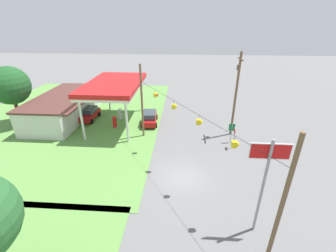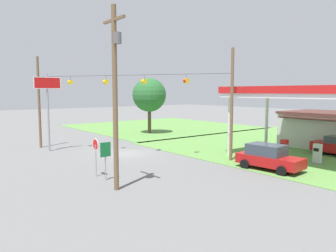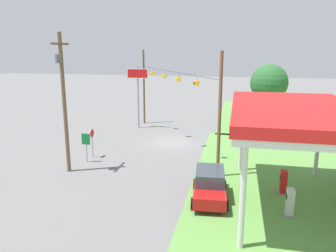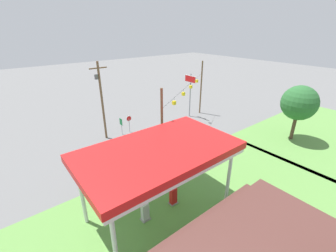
{
  "view_description": "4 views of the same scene",
  "coord_description": "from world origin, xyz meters",
  "px_view_note": "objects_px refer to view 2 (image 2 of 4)",
  "views": [
    {
      "loc": [
        -16.86,
        0.22,
        13.28
      ],
      "look_at": [
        4.61,
        1.7,
        3.01
      ],
      "focal_mm": 24.0,
      "sensor_mm": 36.0,
      "label": 1
    },
    {
      "loc": [
        25.03,
        -14.83,
        5.51
      ],
      "look_at": [
        5.13,
        0.79,
        2.84
      ],
      "focal_mm": 35.0,
      "sensor_mm": 36.0,
      "label": 2
    },
    {
      "loc": [
        30.3,
        6.13,
        8.99
      ],
      "look_at": [
        5.71,
        0.89,
        3.05
      ],
      "focal_mm": 35.0,
      "sensor_mm": 36.0,
      "label": 3
    },
    {
      "loc": [
        19.55,
        20.61,
        13.79
      ],
      "look_at": [
        3.91,
        0.92,
        2.72
      ],
      "focal_mm": 24.0,
      "sensor_mm": 36.0,
      "label": 4
    }
  ],
  "objects_px": {
    "fuel_pump_near": "(284,149)",
    "stop_sign_roadside": "(96,149)",
    "gas_station_canopy": "(303,93)",
    "route_sign": "(105,153)",
    "tree_west_verge": "(149,95)",
    "car_at_pumps_front": "(269,157)",
    "stop_sign_overhead": "(48,96)",
    "utility_pole_main": "(115,89)",
    "fuel_pump_far": "(317,155)"
  },
  "relations": [
    {
      "from": "fuel_pump_near",
      "to": "stop_sign_roadside",
      "type": "distance_m",
      "value": 15.5
    },
    {
      "from": "gas_station_canopy",
      "to": "stop_sign_roadside",
      "type": "relative_size",
      "value": 4.61
    },
    {
      "from": "route_sign",
      "to": "tree_west_verge",
      "type": "bearing_deg",
      "value": 138.32
    },
    {
      "from": "gas_station_canopy",
      "to": "tree_west_verge",
      "type": "relative_size",
      "value": 1.59
    },
    {
      "from": "car_at_pumps_front",
      "to": "stop_sign_overhead",
      "type": "distance_m",
      "value": 19.94
    },
    {
      "from": "route_sign",
      "to": "tree_west_verge",
      "type": "distance_m",
      "value": 23.29
    },
    {
      "from": "car_at_pumps_front",
      "to": "utility_pole_main",
      "type": "height_order",
      "value": "utility_pole_main"
    },
    {
      "from": "stop_sign_overhead",
      "to": "tree_west_verge",
      "type": "relative_size",
      "value": 0.98
    },
    {
      "from": "fuel_pump_far",
      "to": "stop_sign_overhead",
      "type": "relative_size",
      "value": 0.22
    },
    {
      "from": "route_sign",
      "to": "stop_sign_overhead",
      "type": "bearing_deg",
      "value": 177.19
    },
    {
      "from": "stop_sign_roadside",
      "to": "fuel_pump_near",
      "type": "bearing_deg",
      "value": -105.92
    },
    {
      "from": "fuel_pump_near",
      "to": "car_at_pumps_front",
      "type": "bearing_deg",
      "value": -70.18
    },
    {
      "from": "gas_station_canopy",
      "to": "route_sign",
      "type": "relative_size",
      "value": 4.8
    },
    {
      "from": "car_at_pumps_front",
      "to": "route_sign",
      "type": "distance_m",
      "value": 11.33
    },
    {
      "from": "fuel_pump_far",
      "to": "stop_sign_overhead",
      "type": "xyz_separation_m",
      "value": [
        -18.1,
        -14.21,
        4.38
      ]
    },
    {
      "from": "fuel_pump_near",
      "to": "fuel_pump_far",
      "type": "xyz_separation_m",
      "value": [
        2.82,
        0.0,
        0.0
      ]
    },
    {
      "from": "tree_west_verge",
      "to": "stop_sign_roadside",
      "type": "bearing_deg",
      "value": -43.95
    },
    {
      "from": "stop_sign_roadside",
      "to": "fuel_pump_far",
      "type": "bearing_deg",
      "value": -115.41
    },
    {
      "from": "fuel_pump_near",
      "to": "car_at_pumps_front",
      "type": "height_order",
      "value": "car_at_pumps_front"
    },
    {
      "from": "car_at_pumps_front",
      "to": "route_sign",
      "type": "relative_size",
      "value": 1.95
    },
    {
      "from": "fuel_pump_near",
      "to": "route_sign",
      "type": "bearing_deg",
      "value": -101.38
    },
    {
      "from": "fuel_pump_near",
      "to": "tree_west_verge",
      "type": "height_order",
      "value": "tree_west_verge"
    },
    {
      "from": "fuel_pump_far",
      "to": "tree_west_verge",
      "type": "relative_size",
      "value": 0.22
    },
    {
      "from": "fuel_pump_far",
      "to": "gas_station_canopy",
      "type": "bearing_deg",
      "value": 179.93
    },
    {
      "from": "car_at_pumps_front",
      "to": "stop_sign_roadside",
      "type": "relative_size",
      "value": 1.87
    },
    {
      "from": "route_sign",
      "to": "utility_pole_main",
      "type": "distance_m",
      "value": 4.53
    },
    {
      "from": "car_at_pumps_front",
      "to": "stop_sign_overhead",
      "type": "relative_size",
      "value": 0.66
    },
    {
      "from": "fuel_pump_near",
      "to": "fuel_pump_far",
      "type": "bearing_deg",
      "value": 0.0
    },
    {
      "from": "fuel_pump_far",
      "to": "stop_sign_roadside",
      "type": "height_order",
      "value": "stop_sign_roadside"
    },
    {
      "from": "gas_station_canopy",
      "to": "fuel_pump_near",
      "type": "height_order",
      "value": "gas_station_canopy"
    },
    {
      "from": "stop_sign_overhead",
      "to": "tree_west_verge",
      "type": "bearing_deg",
      "value": 108.46
    },
    {
      "from": "gas_station_canopy",
      "to": "tree_west_verge",
      "type": "distance_m",
      "value": 21.62
    },
    {
      "from": "stop_sign_overhead",
      "to": "utility_pole_main",
      "type": "relative_size",
      "value": 0.7
    },
    {
      "from": "car_at_pumps_front",
      "to": "utility_pole_main",
      "type": "bearing_deg",
      "value": -107.54
    },
    {
      "from": "stop_sign_overhead",
      "to": "route_sign",
      "type": "relative_size",
      "value": 2.97
    },
    {
      "from": "stop_sign_overhead",
      "to": "route_sign",
      "type": "height_order",
      "value": "stop_sign_overhead"
    },
    {
      "from": "gas_station_canopy",
      "to": "stop_sign_roadside",
      "type": "bearing_deg",
      "value": -110.81
    },
    {
      "from": "gas_station_canopy",
      "to": "stop_sign_roadside",
      "type": "xyz_separation_m",
      "value": [
        -5.65,
        -14.87,
        -3.6
      ]
    },
    {
      "from": "stop_sign_roadside",
      "to": "utility_pole_main",
      "type": "height_order",
      "value": "utility_pole_main"
    },
    {
      "from": "tree_west_verge",
      "to": "fuel_pump_far",
      "type": "bearing_deg",
      "value": -1.27
    },
    {
      "from": "fuel_pump_far",
      "to": "stop_sign_roadside",
      "type": "distance_m",
      "value": 16.5
    },
    {
      "from": "utility_pole_main",
      "to": "tree_west_verge",
      "type": "height_order",
      "value": "utility_pole_main"
    },
    {
      "from": "fuel_pump_near",
      "to": "car_at_pumps_front",
      "type": "distance_m",
      "value": 4.78
    },
    {
      "from": "car_at_pumps_front",
      "to": "stop_sign_overhead",
      "type": "xyz_separation_m",
      "value": [
        -16.9,
        -9.72,
        4.2
      ]
    },
    {
      "from": "fuel_pump_near",
      "to": "route_sign",
      "type": "xyz_separation_m",
      "value": [
        -2.98,
        -14.82,
        0.97
      ]
    },
    {
      "from": "route_sign",
      "to": "stop_sign_roadside",
      "type": "bearing_deg",
      "value": -177.63
    },
    {
      "from": "fuel_pump_far",
      "to": "fuel_pump_near",
      "type": "bearing_deg",
      "value": 180.0
    },
    {
      "from": "tree_west_verge",
      "to": "car_at_pumps_front",
      "type": "bearing_deg",
      "value": -12.92
    },
    {
      "from": "gas_station_canopy",
      "to": "utility_pole_main",
      "type": "relative_size",
      "value": 1.14
    },
    {
      "from": "route_sign",
      "to": "tree_west_verge",
      "type": "xyz_separation_m",
      "value": [
        -17.21,
        15.33,
        3.33
      ]
    }
  ]
}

